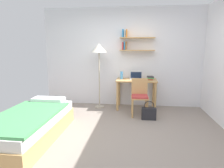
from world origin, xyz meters
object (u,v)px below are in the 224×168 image
(desk, at_px, (136,85))
(desk_chair, at_px, (140,95))
(standing_lamp, at_px, (99,52))
(water_bottle, at_px, (122,75))
(laptop, at_px, (136,77))
(bed, at_px, (30,126))
(handbag, at_px, (149,113))
(book_stack, at_px, (150,78))

(desk, relative_size, desk_chair, 1.20)
(standing_lamp, bearing_deg, water_bottle, 4.48)
(desk, bearing_deg, laptop, 99.90)
(bed, height_order, handbag, bed)
(bed, xyz_separation_m, laptop, (1.79, 2.05, 0.57))
(bed, xyz_separation_m, desk, (1.80, 1.98, 0.37))
(water_bottle, height_order, book_stack, water_bottle)
(bed, relative_size, laptop, 6.16)
(laptop, bearing_deg, standing_lamp, -174.98)
(bed, xyz_separation_m, handbag, (2.08, 1.20, -0.10))
(laptop, bearing_deg, bed, -131.06)
(bed, bearing_deg, laptop, 48.94)
(water_bottle, bearing_deg, desk, -5.19)
(bed, relative_size, water_bottle, 9.62)
(desk, distance_m, water_bottle, 0.46)
(desk, bearing_deg, desk_chair, -81.27)
(bed, xyz_separation_m, standing_lamp, (0.84, 1.97, 1.22))
(book_stack, bearing_deg, handbag, -94.66)
(desk, bearing_deg, handbag, -70.23)
(handbag, bearing_deg, desk, 109.77)
(bed, xyz_separation_m, water_bottle, (1.42, 2.02, 0.62))
(handbag, bearing_deg, desk_chair, 126.52)
(desk_chair, xyz_separation_m, handbag, (0.20, -0.27, -0.33))
(laptop, relative_size, water_bottle, 1.56)
(bed, height_order, book_stack, book_stack)
(book_stack, height_order, handbag, book_stack)
(laptop, relative_size, handbag, 0.75)
(bed, distance_m, laptop, 2.78)
(standing_lamp, distance_m, handbag, 1.97)
(bed, height_order, standing_lamp, standing_lamp)
(standing_lamp, xyz_separation_m, laptop, (0.95, 0.08, -0.65))
(desk_chair, distance_m, water_bottle, 0.81)
(desk_chair, xyz_separation_m, book_stack, (0.27, 0.57, 0.33))
(desk_chair, bearing_deg, standing_lamp, 154.36)
(standing_lamp, bearing_deg, desk_chair, -25.64)
(book_stack, distance_m, handbag, 1.07)
(book_stack, bearing_deg, desk, -170.66)
(handbag, bearing_deg, book_stack, 85.34)
(laptop, relative_size, book_stack, 1.42)
(desk_chair, distance_m, book_stack, 0.71)
(desk_chair, relative_size, book_stack, 3.83)
(desk, bearing_deg, standing_lamp, -179.39)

